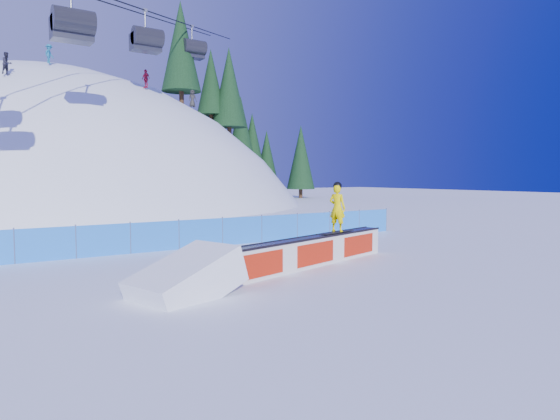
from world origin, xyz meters
TOP-DOWN VIEW (x-y plane):
  - ground at (0.00, 0.00)m, footprint 160.00×160.00m
  - snow_hill at (0.00, 42.00)m, footprint 64.00×64.00m
  - treeline at (21.72, 40.88)m, footprint 18.70×12.02m
  - safety_fence at (0.00, 4.50)m, footprint 22.05×0.05m
  - chairlift at (4.74, 27.49)m, footprint 40.80×41.70m
  - rail_box at (1.07, -1.59)m, footprint 8.20×2.87m
  - snow_ramp at (-3.95, -3.03)m, footprint 3.15×2.43m
  - snowboarder at (2.66, -1.13)m, footprint 1.75×0.78m
  - distant_skiers at (2.35, 30.86)m, footprint 17.01×5.88m

SIDE VIEW (x-z plane):
  - snow_hill at x=0.00m, z-range -50.00..14.00m
  - ground at x=0.00m, z-range 0.00..0.00m
  - snow_ramp at x=-3.95m, z-range -0.87..0.87m
  - rail_box at x=1.07m, z-range -0.01..1.00m
  - safety_fence at x=0.00m, z-range -0.05..1.25m
  - snowboarder at x=2.66m, z-range 0.99..2.80m
  - treeline at x=21.72m, z-range 0.73..20.21m
  - distant_skiers at x=2.35m, z-range 9.64..14.39m
  - chairlift at x=4.74m, z-range 5.89..27.89m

